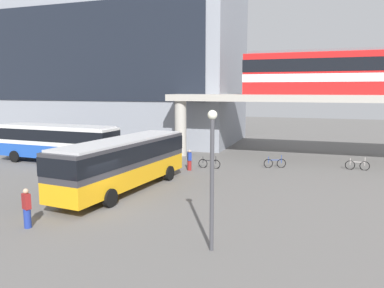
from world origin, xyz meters
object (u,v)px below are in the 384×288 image
(bus_secondary, at_px, (57,139))
(pedestrian_waiting_near_stop, at_px, (189,161))
(bicycle_black, at_px, (209,164))
(pedestrian_walking_across, at_px, (27,209))
(station_building, at_px, (122,65))
(bus_main, at_px, (124,159))
(bicycle_silver, at_px, (357,165))
(bicycle_blue, at_px, (275,163))
(train, at_px, (370,71))

(bus_secondary, height_order, pedestrian_waiting_near_stop, bus_secondary)
(bicycle_black, xyz_separation_m, pedestrian_walking_across, (-4.11, -15.20, 0.51))
(station_building, relative_size, bus_main, 2.54)
(bicycle_silver, xyz_separation_m, pedestrian_walking_across, (-15.19, -18.28, 0.51))
(bus_main, xyz_separation_m, bicycle_black, (3.10, 8.14, -1.63))
(bicycle_blue, bearing_deg, train, 37.03)
(bus_secondary, relative_size, bicycle_black, 6.22)
(pedestrian_waiting_near_stop, relative_size, pedestrian_walking_across, 0.88)
(station_building, bearing_deg, pedestrian_walking_across, -68.88)
(bicycle_blue, relative_size, bicycle_black, 0.95)
(bus_secondary, bearing_deg, pedestrian_walking_across, -56.27)
(bus_secondary, xyz_separation_m, bicycle_blue, (17.88, 3.80, -1.63))
(station_building, height_order, bicycle_black, station_building)
(pedestrian_waiting_near_stop, xyz_separation_m, pedestrian_walking_across, (-2.87, -13.94, 0.12))
(station_building, relative_size, bicycle_blue, 16.83)
(train, bearing_deg, pedestrian_waiting_near_stop, -147.38)
(pedestrian_waiting_near_stop, bearing_deg, pedestrian_walking_across, -101.64)
(bicycle_silver, distance_m, pedestrian_walking_across, 23.77)
(bicycle_silver, height_order, pedestrian_walking_across, pedestrian_walking_across)
(bus_main, bearing_deg, bicycle_silver, 38.37)
(pedestrian_waiting_near_stop, bearing_deg, station_building, 132.82)
(bicycle_blue, distance_m, pedestrian_waiting_near_stop, 6.91)
(station_building, distance_m, bicycle_silver, 30.00)
(bus_main, bearing_deg, bicycle_black, 69.17)
(bus_main, bearing_deg, pedestrian_waiting_near_stop, 74.90)
(bus_secondary, distance_m, pedestrian_waiting_near_stop, 11.81)
(pedestrian_waiting_near_stop, bearing_deg, bus_main, -105.10)
(bicycle_silver, bearing_deg, bicycle_blue, -168.88)
(pedestrian_waiting_near_stop, bearing_deg, train, 32.62)
(station_building, height_order, bicycle_blue, station_building)
(bicycle_black, distance_m, pedestrian_waiting_near_stop, 1.81)
(station_building, distance_m, bicycle_black, 22.65)
(bus_secondary, xyz_separation_m, bicycle_black, (12.97, 1.93, -1.63))
(train, relative_size, bicycle_blue, 12.53)
(pedestrian_walking_across, bearing_deg, bus_main, 81.82)
(bicycle_blue, bearing_deg, bicycle_black, -159.15)
(bicycle_blue, bearing_deg, bicycle_silver, 11.12)
(train, distance_m, bicycle_silver, 8.50)
(bus_main, distance_m, bicycle_blue, 12.92)
(bus_main, relative_size, bicycle_black, 6.28)
(train, height_order, bicycle_black, train)
(station_building, xyz_separation_m, pedestrian_waiting_near_stop, (14.16, -15.28, -8.50))
(bicycle_silver, bearing_deg, pedestrian_walking_across, -129.73)
(train, relative_size, pedestrian_walking_across, 11.68)
(bicycle_black, bearing_deg, bicycle_silver, 15.55)
(pedestrian_walking_across, bearing_deg, bicycle_silver, 50.27)
(bicycle_black, relative_size, pedestrian_waiting_near_stop, 1.12)
(bicycle_blue, distance_m, bicycle_silver, 6.29)
(bicycle_black, bearing_deg, bus_secondary, -171.53)
(bus_secondary, height_order, bicycle_blue, bus_secondary)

